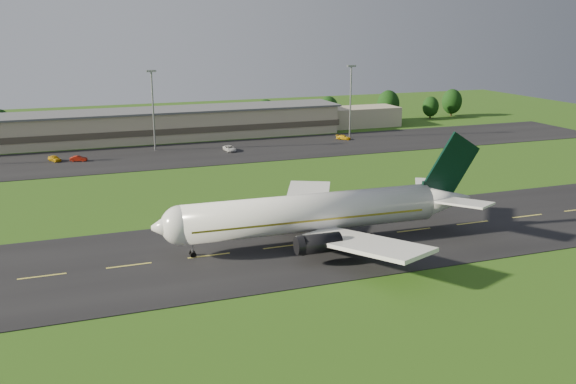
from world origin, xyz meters
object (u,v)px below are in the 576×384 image
object	(u,v)px
airliner	(316,213)
terminal	(151,126)
light_mast_east	(351,93)
light_mast_centre	(153,101)
service_vehicle_b	(79,159)
service_vehicle_a	(55,158)
service_vehicle_c	(230,148)
service_vehicle_d	(343,137)

from	to	relation	value
airliner	terminal	bearing A→B (deg)	97.56
terminal	light_mast_east	bearing A→B (deg)	-16.80
light_mast_centre	light_mast_east	xyz separation A→B (m)	(55.00, 0.00, 0.00)
terminal	service_vehicle_b	size ratio (longest dim) A/B	37.36
airliner	service_vehicle_a	size ratio (longest dim) A/B	12.59
light_mast_centre	service_vehicle_c	world-z (taller)	light_mast_centre
airliner	light_mast_centre	bearing A→B (deg)	99.71
service_vehicle_b	service_vehicle_d	size ratio (longest dim) A/B	0.94
terminal	light_mast_centre	xyz separation A→B (m)	(-1.40, -16.18, 8.75)
light_mast_east	service_vehicle_c	world-z (taller)	light_mast_east
light_mast_centre	service_vehicle_c	distance (m)	22.65
service_vehicle_a	service_vehicle_b	world-z (taller)	service_vehicle_a
light_mast_centre	service_vehicle_a	distance (m)	27.73
airliner	service_vehicle_d	size ratio (longest dim) A/B	12.37
service_vehicle_a	service_vehicle_b	bearing A→B (deg)	-46.18
service_vehicle_c	service_vehicle_d	distance (m)	34.69
light_mast_centre	service_vehicle_a	xyz separation A→B (m)	(-24.39, -5.62, -11.94)
light_mast_east	service_vehicle_a	distance (m)	80.48
light_mast_centre	service_vehicle_a	size ratio (longest dim) A/B	4.99
light_mast_east	service_vehicle_b	world-z (taller)	light_mast_east
service_vehicle_b	service_vehicle_c	xyz separation A→B (m)	(36.66, -0.35, 0.05)
light_mast_centre	light_mast_east	size ratio (longest dim) A/B	1.00
terminal	light_mast_east	size ratio (longest dim) A/B	7.13
terminal	service_vehicle_c	world-z (taller)	terminal
light_mast_east	service_vehicle_d	size ratio (longest dim) A/B	4.91
service_vehicle_c	light_mast_east	bearing A→B (deg)	7.63
light_mast_east	service_vehicle_c	size ratio (longest dim) A/B	4.08
light_mast_centre	service_vehicle_b	distance (m)	23.78
service_vehicle_c	terminal	bearing A→B (deg)	119.62
terminal	light_mast_east	world-z (taller)	light_mast_east
light_mast_east	service_vehicle_d	world-z (taller)	light_mast_east
service_vehicle_a	light_mast_centre	bearing A→B (deg)	-13.34
service_vehicle_a	service_vehicle_c	distance (m)	42.01
light_mast_centre	service_vehicle_c	xyz separation A→B (m)	(17.56, -7.88, -11.95)
terminal	light_mast_centre	size ratio (longest dim) A/B	7.13
light_mast_east	service_vehicle_a	size ratio (longest dim) A/B	4.99
airliner	service_vehicle_b	world-z (taller)	airliner
airliner	service_vehicle_d	xyz separation A→B (m)	(40.69, 77.39, -3.96)
terminal	airliner	bearing A→B (deg)	-84.21
airliner	service_vehicle_a	xyz separation A→B (m)	(-35.55, 74.41, -3.87)
airliner	service_vehicle_a	bearing A→B (deg)	117.31
light_mast_centre	service_vehicle_b	xyz separation A→B (m)	(-19.11, -7.53, -12.00)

